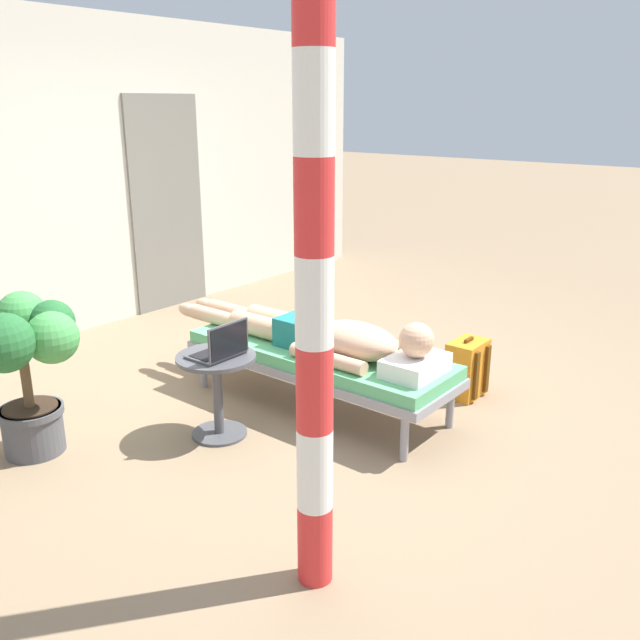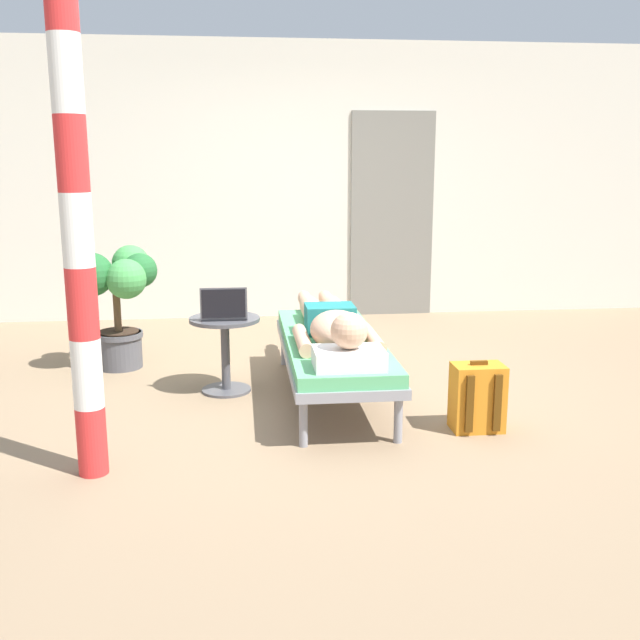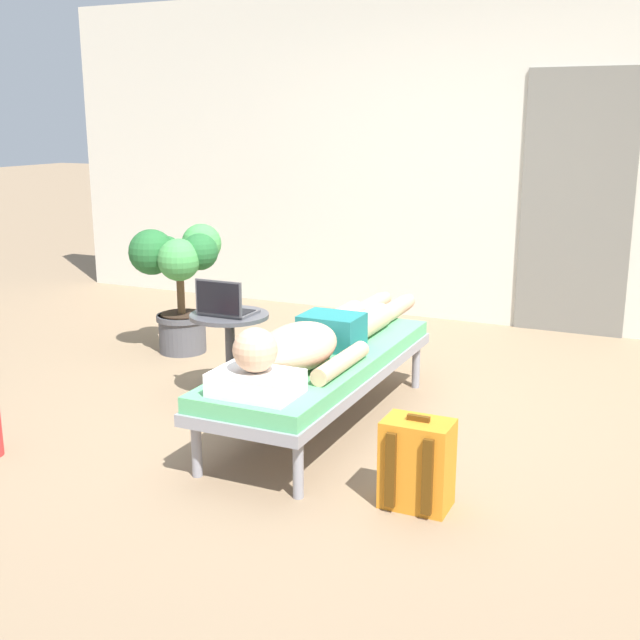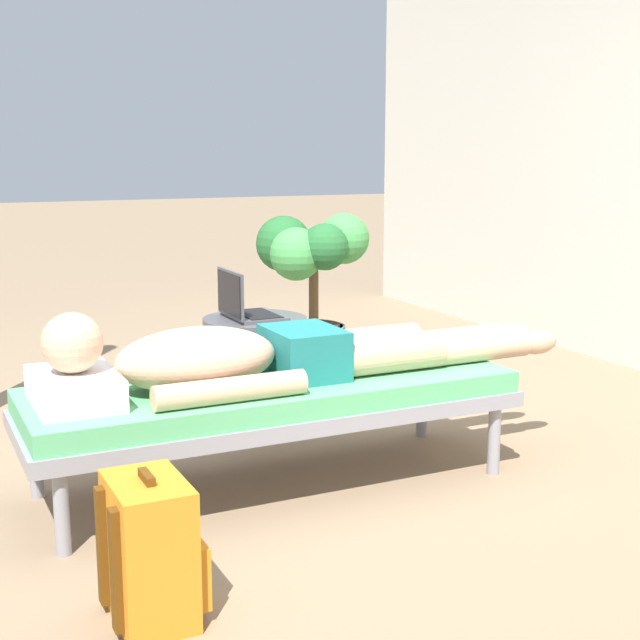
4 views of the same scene
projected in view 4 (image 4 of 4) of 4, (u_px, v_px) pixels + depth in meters
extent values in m
plane|color=#8C7256|center=(306.00, 473.00, 3.61)|extent=(40.00, 40.00, 0.00)
cylinder|color=gray|center=(422.00, 406.00, 4.06)|extent=(0.05, 0.05, 0.28)
cylinder|color=gray|center=(494.00, 440.00, 3.58)|extent=(0.05, 0.05, 0.28)
cylinder|color=gray|center=(36.00, 461.00, 3.33)|extent=(0.05, 0.05, 0.28)
cylinder|color=gray|center=(62.00, 514.00, 2.86)|extent=(0.05, 0.05, 0.28)
cube|color=gray|center=(273.00, 408.00, 3.42)|extent=(0.64, 1.89, 0.06)
cube|color=#59B272|center=(272.00, 390.00, 3.41)|extent=(0.61, 1.85, 0.08)
cube|color=white|center=(74.00, 388.00, 3.08)|extent=(0.40, 0.28, 0.11)
sphere|color=#D8A884|center=(72.00, 343.00, 3.05)|extent=(0.21, 0.21, 0.21)
ellipsoid|color=#D8A884|center=(197.00, 359.00, 3.25)|extent=(0.35, 0.60, 0.23)
cylinder|color=#D8A884|center=(192.00, 363.00, 3.48)|extent=(0.09, 0.55, 0.09)
cylinder|color=#D8A884|center=(231.00, 390.00, 3.09)|extent=(0.09, 0.55, 0.09)
cube|color=#1E7272|center=(304.00, 352.00, 3.44)|extent=(0.33, 0.26, 0.19)
cylinder|color=#D8A884|center=(370.00, 345.00, 3.67)|extent=(0.15, 0.42, 0.15)
cylinder|color=#D8A884|center=(458.00, 340.00, 3.85)|extent=(0.11, 0.44, 0.11)
ellipsoid|color=#D8A884|center=(512.00, 335.00, 3.98)|extent=(0.09, 0.20, 0.10)
cylinder|color=#D8A884|center=(391.00, 353.00, 3.52)|extent=(0.15, 0.42, 0.15)
cylinder|color=#D8A884|center=(481.00, 348.00, 3.70)|extent=(0.11, 0.44, 0.11)
ellipsoid|color=#D8A884|center=(537.00, 343.00, 3.83)|extent=(0.09, 0.20, 0.10)
cylinder|color=#4C4C51|center=(256.00, 425.00, 4.20)|extent=(0.34, 0.34, 0.02)
cylinder|color=#4C4C51|center=(256.00, 374.00, 4.16)|extent=(0.06, 0.06, 0.48)
cylinder|color=#4C4C51|center=(255.00, 320.00, 4.11)|extent=(0.48, 0.48, 0.02)
cube|color=#4C4C51|center=(255.00, 316.00, 4.10)|extent=(0.31, 0.22, 0.02)
cube|color=black|center=(257.00, 314.00, 4.11)|extent=(0.27, 0.15, 0.00)
cube|color=#4C4C51|center=(231.00, 294.00, 4.03)|extent=(0.31, 0.01, 0.21)
cube|color=black|center=(229.00, 294.00, 4.03)|extent=(0.29, 0.00, 0.19)
cube|color=orange|center=(149.00, 550.00, 2.46)|extent=(0.30, 0.20, 0.40)
cube|color=orange|center=(192.00, 565.00, 2.52)|extent=(0.23, 0.04, 0.18)
cube|color=#56330C|center=(102.00, 546.00, 2.48)|extent=(0.04, 0.02, 0.34)
cube|color=#56330C|center=(116.00, 571.00, 2.34)|extent=(0.04, 0.02, 0.34)
cube|color=#56330C|center=(147.00, 477.00, 2.42)|extent=(0.10, 0.02, 0.02)
cylinder|color=#4C4C51|center=(314.00, 349.00, 5.20)|extent=(0.34, 0.34, 0.28)
cylinder|color=#4C4C51|center=(314.00, 329.00, 5.18)|extent=(0.37, 0.37, 0.04)
cylinder|color=#332319|center=(314.00, 325.00, 5.17)|extent=(0.31, 0.31, 0.01)
cylinder|color=brown|center=(314.00, 293.00, 5.14)|extent=(0.06, 0.06, 0.38)
sphere|color=#23602D|center=(325.00, 247.00, 4.91)|extent=(0.26, 0.26, 0.26)
sphere|color=#429347|center=(344.00, 239.00, 5.05)|extent=(0.29, 0.29, 0.29)
sphere|color=#23602D|center=(316.00, 246.00, 5.29)|extent=(0.22, 0.22, 0.22)
sphere|color=#23602D|center=(284.00, 244.00, 5.17)|extent=(0.32, 0.32, 0.32)
sphere|color=#429347|center=(296.00, 254.00, 4.94)|extent=(0.30, 0.30, 0.30)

